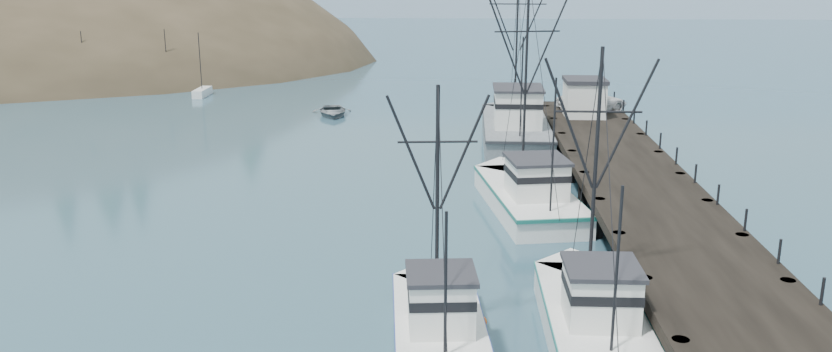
% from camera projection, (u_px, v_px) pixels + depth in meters
% --- Properties ---
extents(ground, '(400.00, 400.00, 0.00)m').
position_uv_depth(ground, '(337.00, 332.00, 30.15)').
color(ground, '#28485A').
rests_on(ground, ground).
extents(pier, '(6.00, 44.00, 2.00)m').
position_uv_depth(pier, '(632.00, 178.00, 44.43)').
color(pier, black).
rests_on(pier, ground).
extents(distant_ridge, '(360.00, 40.00, 26.00)m').
position_uv_depth(distant_ridge, '(481.00, 12.00, 193.34)').
color(distant_ridge, '#9EB2C6').
rests_on(distant_ridge, ground).
extents(distant_ridge_far, '(180.00, 25.00, 18.00)m').
position_uv_depth(distant_ridge_far, '(287.00, 7.00, 210.20)').
color(distant_ridge_far, silver).
rests_on(distant_ridge_far, ground).
extents(moored_sailboats, '(25.06, 15.25, 6.35)m').
position_uv_depth(moored_sailboats, '(122.00, 80.00, 87.30)').
color(moored_sailboats, white).
rests_on(moored_sailboats, ground).
extents(trawler_near, '(3.51, 10.52, 10.82)m').
position_uv_depth(trawler_near, '(591.00, 313.00, 29.78)').
color(trawler_near, white).
rests_on(trawler_near, ground).
extents(trawler_mid, '(3.87, 9.48, 9.61)m').
position_uv_depth(trawler_mid, '(438.00, 322.00, 29.07)').
color(trawler_mid, white).
rests_on(trawler_mid, ground).
extents(trawler_far, '(5.86, 12.65, 12.67)m').
position_uv_depth(trawler_far, '(527.00, 194.00, 44.52)').
color(trawler_far, white).
rests_on(trawler_far, ground).
extents(work_vessel, '(4.85, 15.66, 13.13)m').
position_uv_depth(work_vessel, '(515.00, 128.00, 59.34)').
color(work_vessel, slate).
rests_on(work_vessel, ground).
extents(pier_shed, '(3.00, 3.20, 2.80)m').
position_uv_depth(pier_shed, '(584.00, 97.00, 59.33)').
color(pier_shed, silver).
rests_on(pier_shed, pier).
extents(pickup_truck, '(5.94, 4.47, 1.50)m').
position_uv_depth(pickup_truck, '(592.00, 101.00, 61.45)').
color(pickup_truck, silver).
rests_on(pickup_truck, pier).
extents(motorboat, '(4.30, 5.44, 1.02)m').
position_uv_depth(motorboat, '(332.00, 115.00, 70.35)').
color(motorboat, slate).
rests_on(motorboat, ground).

